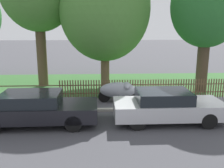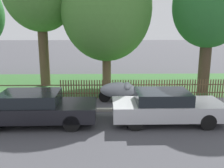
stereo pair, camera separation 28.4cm
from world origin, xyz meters
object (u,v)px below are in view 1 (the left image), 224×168
object	(u,v)px
parked_car_black_saloon	(36,108)
tree_far_left	(207,7)
covered_motorcycle	(119,90)
tree_mid_park	(105,9)
parked_car_navy_estate	(167,106)

from	to	relation	value
parked_car_black_saloon	tree_far_left	bearing A→B (deg)	28.71
parked_car_black_saloon	covered_motorcycle	xyz separation A→B (m)	(3.40, 2.74, -0.03)
covered_motorcycle	tree_far_left	xyz separation A→B (m)	(4.99, 2.03, 4.14)
parked_car_black_saloon	tree_mid_park	distance (m)	7.81
parked_car_navy_estate	tree_mid_park	size ratio (longest dim) A/B	0.55
tree_mid_park	parked_car_black_saloon	bearing A→B (deg)	-114.65
parked_car_black_saloon	parked_car_navy_estate	xyz separation A→B (m)	(5.10, 0.04, -0.00)
parked_car_black_saloon	tree_mid_park	bearing A→B (deg)	64.43
covered_motorcycle	tree_mid_park	distance (m)	5.31
parked_car_black_saloon	tree_mid_park	xyz separation A→B (m)	(2.78, 6.06, 4.07)
parked_car_navy_estate	tree_far_left	bearing A→B (deg)	55.42
parked_car_navy_estate	tree_far_left	xyz separation A→B (m)	(3.29, 4.74, 4.12)
parked_car_black_saloon	covered_motorcycle	size ratio (longest dim) A/B	2.33
parked_car_black_saloon	tree_far_left	size ratio (longest dim) A/B	0.65
tree_far_left	parked_car_black_saloon	bearing A→B (deg)	-150.37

